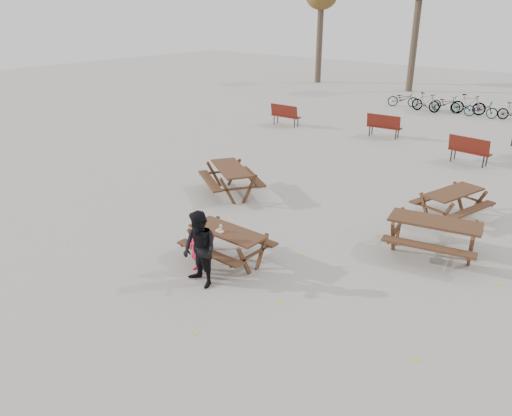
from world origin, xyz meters
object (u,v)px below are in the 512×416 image
Objects in this scene: main_picnic_table at (228,238)px; soda_bottle at (221,229)px; picnic_table_east at (433,238)px; picnic_table_north at (231,181)px; adult at (200,250)px; food_tray at (220,231)px; child at (196,246)px; picnic_table_far at (452,205)px.

soda_bottle is (-0.07, -0.14, 0.26)m from main_picnic_table.
picnic_table_east is 6.34m from picnic_table_north.
soda_bottle is at bearing 118.48° from adult.
picnic_table_north is at bearing 129.68° from soda_bottle.
food_tray is at bearing 119.24° from adult.
child is (-0.11, -0.62, -0.15)m from food_tray.
picnic_table_north is at bearing 131.54° from main_picnic_table.
main_picnic_table is 1.18m from adult.
picnic_table_east is (3.52, 3.42, -0.41)m from soda_bottle.
child is 7.28m from picnic_table_far.
picnic_table_north reaches higher than main_picnic_table.
food_tray is at bearing 101.90° from child.
food_tray is 0.10× the size of picnic_table_far.
main_picnic_table is 10.00× the size of food_tray.
picnic_table_north is (-3.17, 4.39, -0.39)m from adult.
picnic_table_east is at bearing 44.43° from food_tray.
child is 0.64× the size of picnic_table_north.
picnic_table_far is (3.20, 6.54, -0.24)m from child.
soda_bottle is 4.93m from picnic_table_east.
picnic_table_north is at bearing 135.13° from adult.
main_picnic_table is 0.89× the size of picnic_table_east.
food_tray is 0.11× the size of adult.
picnic_table_north is (-6.34, -0.02, -0.00)m from picnic_table_east.
food_tray is 0.06m from soda_bottle.
food_tray is (-0.07, -0.17, 0.21)m from main_picnic_table.
picnic_table_far is (-0.44, 2.46, -0.04)m from picnic_table_east.
picnic_table_east is at bearing 70.37° from child.
main_picnic_table is at bearing 166.67° from picnic_table_far.
picnic_table_north reaches higher than picnic_table_far.
picnic_table_north is at bearing 129.39° from food_tray.
main_picnic_table is at bearing 112.97° from adult.
food_tray is at bearing -113.30° from main_picnic_table.
food_tray is at bearing -96.56° from soda_bottle.
soda_bottle is 0.13× the size of child.
picnic_table_north is at bearing 127.11° from picnic_table_far.
soda_bottle reaches higher than main_picnic_table.
child is at bearing -100.19° from food_tray.
adult is 7.41m from picnic_table_far.
soda_bottle is 4.44m from picnic_table_north.
picnic_table_east is (3.45, 3.28, -0.15)m from main_picnic_table.
picnic_table_far is at bearing 87.60° from picnic_table_east.
adult is 0.82× the size of picnic_table_north.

